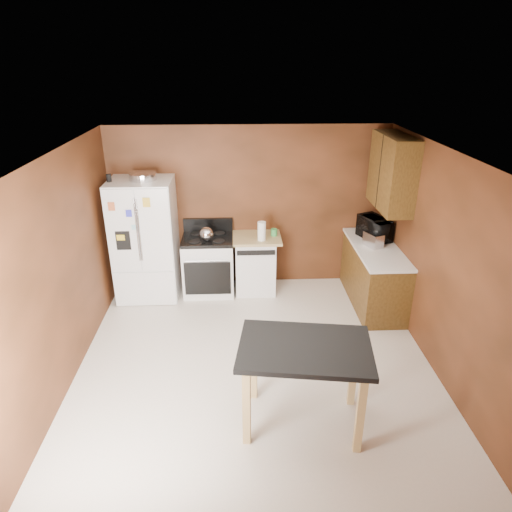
{
  "coord_description": "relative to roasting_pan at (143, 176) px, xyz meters",
  "views": [
    {
      "loc": [
        -0.19,
        -4.46,
        3.42
      ],
      "look_at": [
        0.04,
        0.85,
        1.06
      ],
      "focal_mm": 32.0,
      "sensor_mm": 36.0,
      "label": 1
    }
  ],
  "objects": [
    {
      "name": "pen_cup",
      "position": [
        -0.45,
        -0.09,
        0.0
      ],
      "size": [
        0.07,
        0.07,
        0.11
      ],
      "primitive_type": "cylinder",
      "color": "black",
      "rests_on": "refrigerator"
    },
    {
      "name": "right_cabinets",
      "position": [
        3.34,
        -0.42,
        -0.94
      ],
      "size": [
        0.63,
        1.58,
        2.45
      ],
      "color": "brown",
      "rests_on": "ground"
    },
    {
      "name": "kettle",
      "position": [
        0.86,
        -0.11,
        -0.84
      ],
      "size": [
        0.21,
        0.21,
        0.21
      ],
      "primitive_type": "sphere",
      "color": "silver",
      "rests_on": "gas_range"
    },
    {
      "name": "wall_right",
      "position": [
        3.6,
        -1.9,
        -0.6
      ],
      "size": [
        0.0,
        4.5,
        4.5
      ],
      "primitive_type": "plane",
      "rotation": [
        1.57,
        0.0,
        -1.57
      ],
      "color": "brown",
      "rests_on": "ground"
    },
    {
      "name": "green_canister",
      "position": [
        1.87,
        0.08,
        -0.91
      ],
      "size": [
        0.1,
        0.1,
        0.11
      ],
      "primitive_type": "cylinder",
      "rotation": [
        0.0,
        0.0,
        -0.1
      ],
      "color": "green",
      "rests_on": "dishwasher"
    },
    {
      "name": "wall_back",
      "position": [
        1.5,
        0.35,
        -0.6
      ],
      "size": [
        4.2,
        0.0,
        4.2
      ],
      "primitive_type": "plane",
      "rotation": [
        1.57,
        0.0,
        0.0
      ],
      "color": "brown",
      "rests_on": "ground"
    },
    {
      "name": "dishwasher",
      "position": [
        1.58,
        0.05,
        -1.4
      ],
      "size": [
        0.78,
        0.63,
        0.89
      ],
      "color": "white",
      "rests_on": "ground"
    },
    {
      "name": "microwave",
      "position": [
        3.34,
        -0.13,
        -0.8
      ],
      "size": [
        0.54,
        0.63,
        0.3
      ],
      "primitive_type": "imported",
      "rotation": [
        0.0,
        0.0,
        1.96
      ],
      "color": "black",
      "rests_on": "right_cabinets"
    },
    {
      "name": "roasting_pan",
      "position": [
        0.0,
        0.0,
        0.0
      ],
      "size": [
        0.39,
        0.39,
        0.1
      ],
      "primitive_type": "cylinder",
      "color": "silver",
      "rests_on": "refrigerator"
    },
    {
      "name": "wall_front",
      "position": [
        1.5,
        -4.15,
        -0.6
      ],
      "size": [
        4.2,
        0.0,
        4.2
      ],
      "primitive_type": "plane",
      "rotation": [
        -1.57,
        0.0,
        0.0
      ],
      "color": "brown",
      "rests_on": "ground"
    },
    {
      "name": "wall_left",
      "position": [
        -0.6,
        -1.9,
        -0.6
      ],
      "size": [
        0.0,
        4.5,
        4.5
      ],
      "primitive_type": "plane",
      "rotation": [
        1.57,
        0.0,
        1.57
      ],
      "color": "brown",
      "rests_on": "ground"
    },
    {
      "name": "ceiling",
      "position": [
        1.5,
        -1.9,
        0.65
      ],
      "size": [
        4.5,
        4.5,
        0.0
      ],
      "primitive_type": "plane",
      "rotation": [
        3.14,
        0.0,
        0.0
      ],
      "color": "white",
      "rests_on": "ground"
    },
    {
      "name": "refrigerator",
      "position": [
        -0.05,
        -0.04,
        -0.95
      ],
      "size": [
        0.9,
        0.8,
        1.8
      ],
      "color": "white",
      "rests_on": "ground"
    },
    {
      "name": "floor",
      "position": [
        1.5,
        -1.9,
        -1.85
      ],
      "size": [
        4.5,
        4.5,
        0.0
      ],
      "primitive_type": "plane",
      "color": "beige",
      "rests_on": "ground"
    },
    {
      "name": "paper_towel",
      "position": [
        1.67,
        -0.09,
        -0.82
      ],
      "size": [
        0.14,
        0.14,
        0.28
      ],
      "primitive_type": "cylinder",
      "rotation": [
        0.0,
        0.0,
        -0.18
      ],
      "color": "white",
      "rests_on": "dishwasher"
    },
    {
      "name": "island",
      "position": [
        1.93,
        -2.83,
        -1.08
      ],
      "size": [
        1.35,
        1.0,
        0.91
      ],
      "color": "black",
      "rests_on": "ground"
    },
    {
      "name": "gas_range",
      "position": [
        0.86,
        0.02,
        -1.39
      ],
      "size": [
        0.76,
        0.68,
        1.1
      ],
      "color": "white",
      "rests_on": "ground"
    },
    {
      "name": "toaster",
      "position": [
        3.25,
        -0.42,
        -0.85
      ],
      "size": [
        0.26,
        0.32,
        0.2
      ],
      "primitive_type": "cube",
      "rotation": [
        0.0,
        0.0,
        0.41
      ],
      "color": "silver",
      "rests_on": "right_cabinets"
    }
  ]
}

